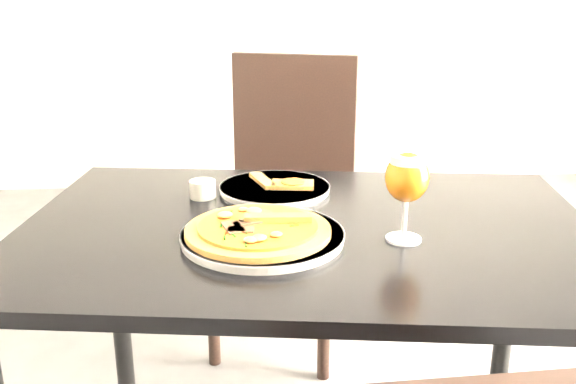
{
  "coord_description": "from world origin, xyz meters",
  "views": [
    {
      "loc": [
        -0.43,
        -0.92,
        1.24
      ],
      "look_at": [
        -0.31,
        0.3,
        0.83
      ],
      "focal_mm": 40.0,
      "sensor_mm": 36.0,
      "label": 1
    }
  ],
  "objects": [
    {
      "name": "pizza",
      "position": [
        -0.38,
        0.24,
        0.78
      ],
      "size": [
        0.29,
        0.29,
        0.03
      ],
      "rotation": [
        0.0,
        0.0,
        -0.38
      ],
      "color": "brown",
      "rests_on": "plate_main"
    },
    {
      "name": "sauce_cup",
      "position": [
        -0.49,
        0.52,
        0.77
      ],
      "size": [
        0.06,
        0.06,
        0.04
      ],
      "color": "#B8B5A6",
      "rests_on": "dining_table"
    },
    {
      "name": "beer_glass",
      "position": [
        -0.09,
        0.22,
        0.88
      ],
      "size": [
        0.09,
        0.09,
        0.18
      ],
      "color": "silver",
      "rests_on": "dining_table"
    },
    {
      "name": "crust_scraps",
      "position": [
        -0.3,
        0.55,
        0.77
      ],
      "size": [
        0.16,
        0.14,
        0.01
      ],
      "rotation": [
        0.0,
        0.0,
        -0.84
      ],
      "color": "brown",
      "rests_on": "plate_second"
    },
    {
      "name": "plate_main",
      "position": [
        -0.37,
        0.25,
        0.76
      ],
      "size": [
        0.35,
        0.35,
        0.02
      ],
      "primitive_type": "cylinder",
      "rotation": [
        0.0,
        0.0,
        -0.1
      ],
      "color": "white",
      "rests_on": "dining_table"
    },
    {
      "name": "dining_table",
      "position": [
        -0.27,
        0.32,
        0.66
      ],
      "size": [
        1.31,
        0.97,
        0.75
      ],
      "rotation": [
        0.0,
        0.0,
        -0.15
      ],
      "color": "black",
      "rests_on": "ground"
    },
    {
      "name": "plate_second",
      "position": [
        -0.32,
        0.55,
        0.76
      ],
      "size": [
        0.35,
        0.35,
        0.01
      ],
      "primitive_type": "cylinder",
      "rotation": [
        0.0,
        0.0,
        -0.41
      ],
      "color": "white",
      "rests_on": "dining_table"
    },
    {
      "name": "chair_far",
      "position": [
        -0.24,
        1.17,
        0.55
      ],
      "size": [
        0.58,
        0.58,
        1.0
      ],
      "rotation": [
        0.0,
        0.0,
        -0.32
      ],
      "color": "black",
      "rests_on": "ground"
    },
    {
      "name": "loose_crust",
      "position": [
        -0.38,
        0.38,
        0.75
      ],
      "size": [
        0.12,
        0.03,
        0.01
      ],
      "primitive_type": "cube",
      "rotation": [
        0.0,
        0.0,
        0.0
      ],
      "color": "brown",
      "rests_on": "dining_table"
    }
  ]
}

